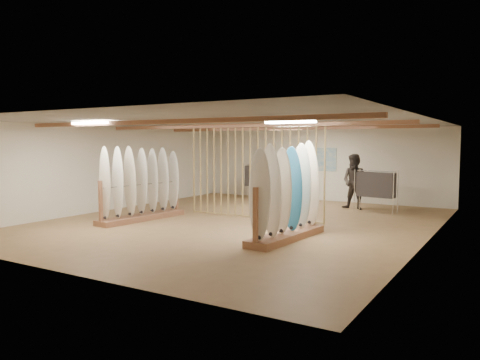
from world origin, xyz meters
The scene contains 16 objects.
floor centered at (0.00, 0.00, 0.00)m, with size 12.00×12.00×0.00m, color olive.
ceiling centered at (0.00, 0.00, 2.80)m, with size 12.00×12.00×0.00m, color gray.
wall_back centered at (0.00, 6.00, 1.40)m, with size 12.00×12.00×0.00m, color silver.
wall_front centered at (0.00, -6.00, 1.40)m, with size 12.00×12.00×0.00m, color silver.
wall_left centered at (-5.00, 0.00, 1.40)m, with size 12.00×12.00×0.00m, color silver.
wall_right centered at (5.00, 0.00, 1.40)m, with size 12.00×12.00×0.00m, color silver.
ceiling_slats centered at (0.00, 0.00, 2.72)m, with size 9.50×6.12×0.10m, color #956143.
light_panels centered at (0.00, 0.00, 2.74)m, with size 1.20×0.35×0.06m, color white.
bamboo_partition centered at (0.00, 0.80, 1.40)m, with size 4.45×0.05×2.78m.
poster centered at (0.00, 5.98, 1.60)m, with size 1.40×0.03×0.90m, color teal.
rack_left centered at (-2.65, -1.14, 0.71)m, with size 0.86×3.00×2.07m.
rack_right centered at (2.15, -1.47, 0.76)m, with size 0.81×2.77×2.21m.
clothing_rack_a centered at (-2.03, 4.94, 0.93)m, with size 1.34×0.34×1.44m.
clothing_rack_b centered at (2.82, 3.74, 0.91)m, with size 1.29×0.52×1.39m.
shopper_a centered at (0.45, 3.24, 1.05)m, with size 0.77×0.52×2.10m, color #222229.
shopper_b centered at (2.00, 4.18, 1.06)m, with size 1.02×0.80×2.12m, color #2F2924.
Camera 1 is at (6.75, -11.22, 2.25)m, focal length 35.00 mm.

